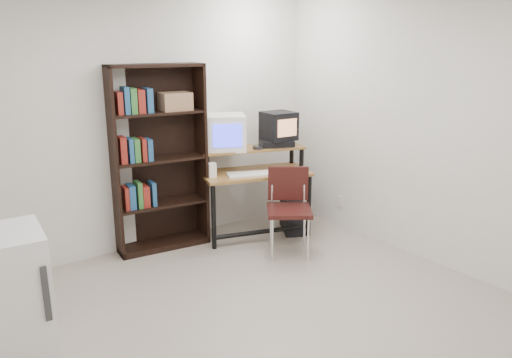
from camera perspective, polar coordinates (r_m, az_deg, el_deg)
floor at (r=4.09m, az=1.22°, el=-15.92°), size 4.00×4.00×0.01m
back_wall at (r=5.28m, az=-12.22°, el=6.13°), size 4.00×0.01×2.60m
right_wall at (r=5.05m, az=19.61°, el=5.17°), size 0.01×4.00×2.60m
computer_desk at (r=5.54m, az=-0.18°, el=0.40°), size 1.29×0.91×0.98m
crt_monitor at (r=5.47m, az=-3.48°, el=5.34°), size 0.55×0.55×0.39m
vcr at (r=5.64m, az=2.35°, el=4.07°), size 0.43×0.38×0.08m
crt_tv at (r=5.64m, az=2.61°, el=6.09°), size 0.36×0.36×0.31m
cd_spindle at (r=5.49m, az=0.23°, el=3.59°), size 0.16×0.16×0.05m
keyboard at (r=5.37m, az=-0.77°, el=0.50°), size 0.51×0.38×0.03m
mousepad at (r=5.50m, az=3.10°, el=0.69°), size 0.27×0.25×0.01m
mouse at (r=5.51m, az=2.95°, el=0.91°), size 0.11×0.09×0.03m
desk_speaker at (r=5.28m, az=-5.05°, el=0.94°), size 0.10×0.09×0.17m
pc_tower at (r=5.78m, az=4.09°, el=-3.91°), size 0.39×0.49×0.42m
school_chair at (r=5.11m, az=3.76°, el=-2.58°), size 0.61×0.61×0.88m
bookshelf at (r=5.22m, az=-11.17°, el=2.48°), size 0.99×0.44×1.91m
mini_fridge at (r=3.78m, az=-26.83°, el=-12.30°), size 0.60×0.62×0.94m
wall_outlet at (r=5.97m, az=9.56°, el=-2.54°), size 0.02×0.08×0.12m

